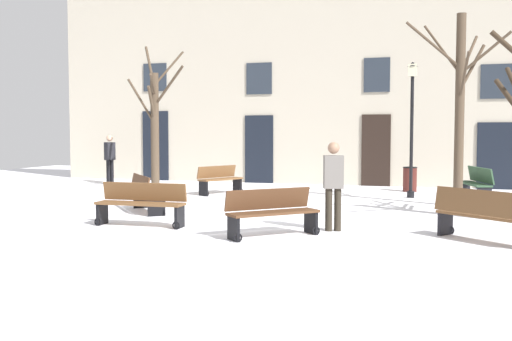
% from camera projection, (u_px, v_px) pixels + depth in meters
% --- Properties ---
extents(ground_plane, '(33.97, 33.97, 0.00)m').
position_uv_depth(ground_plane, '(232.00, 217.00, 14.26)').
color(ground_plane, white).
extents(building_facade, '(21.23, 0.60, 8.32)m').
position_uv_depth(building_facade, '(317.00, 71.00, 22.89)').
color(building_facade, '#BCB29E').
rests_on(building_facade, ground).
extents(tree_foreground, '(1.98, 1.71, 4.92)m').
position_uv_depth(tree_foreground, '(155.00, 122.00, 20.76)').
color(tree_foreground, '#4C3D2D').
rests_on(tree_foreground, ground).
extents(tree_center, '(2.62, 1.92, 5.05)m').
position_uv_depth(tree_center, '(460.00, 103.00, 16.17)').
color(tree_center, '#4C3D2D').
rests_on(tree_center, ground).
extents(streetlamp, '(0.30, 0.30, 4.03)m').
position_uv_depth(streetlamp, '(412.00, 115.00, 18.24)').
color(streetlamp, black).
rests_on(streetlamp, ground).
extents(litter_bin, '(0.47, 0.47, 0.81)m').
position_uv_depth(litter_bin, '(410.00, 179.00, 20.21)').
color(litter_bin, '#4C1E19').
rests_on(litter_bin, ground).
extents(bench_facing_shops, '(1.77, 1.54, 0.96)m').
position_uv_depth(bench_facing_shops, '(484.00, 215.00, 11.01)').
color(bench_facing_shops, brown).
rests_on(bench_facing_shops, ground).
extents(bench_back_to_back_left, '(1.95, 0.55, 0.91)m').
position_uv_depth(bench_back_to_back_left, '(141.00, 203.00, 12.91)').
color(bench_back_to_back_left, brown).
rests_on(bench_back_to_back_left, ground).
extents(bench_back_to_back_right, '(1.10, 1.63, 0.89)m').
position_uv_depth(bench_back_to_back_right, '(220.00, 179.00, 19.42)').
color(bench_back_to_back_right, brown).
rests_on(bench_back_to_back_right, ground).
extents(bench_far_corner, '(1.03, 1.92, 0.95)m').
position_uv_depth(bench_far_corner, '(476.00, 183.00, 17.90)').
color(bench_far_corner, '#2D4C33').
rests_on(bench_far_corner, ground).
extents(bench_by_litter_bin, '(1.54, 1.69, 0.92)m').
position_uv_depth(bench_by_litter_bin, '(146.00, 193.00, 15.13)').
color(bench_by_litter_bin, '#51331E').
rests_on(bench_by_litter_bin, ground).
extents(bench_near_lamp, '(1.62, 1.63, 0.90)m').
position_uv_depth(bench_near_lamp, '(272.00, 212.00, 11.61)').
color(bench_near_lamp, '#51331E').
rests_on(bench_near_lamp, ground).
extents(person_strolling, '(0.43, 0.34, 1.77)m').
position_uv_depth(person_strolling, '(333.00, 181.00, 12.22)').
color(person_strolling, '#2D271E').
rests_on(person_strolling, ground).
extents(person_by_shop_door, '(0.33, 0.43, 1.83)m').
position_uv_depth(person_by_shop_door, '(110.00, 156.00, 23.55)').
color(person_by_shop_door, black).
rests_on(person_by_shop_door, ground).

